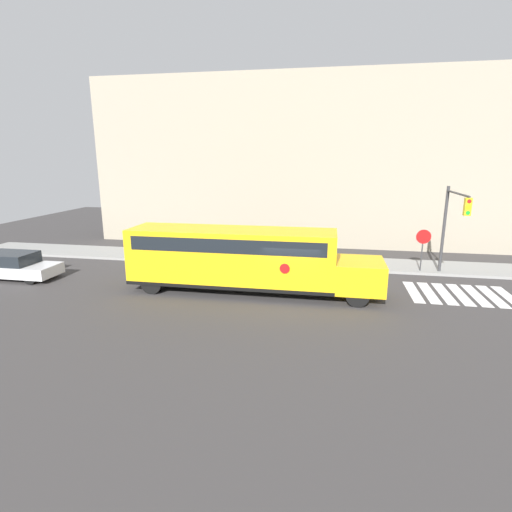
{
  "coord_description": "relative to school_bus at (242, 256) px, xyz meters",
  "views": [
    {
      "loc": [
        1.54,
        -17.32,
        6.28
      ],
      "look_at": [
        -1.88,
        1.06,
        1.66
      ],
      "focal_mm": 28.0,
      "sensor_mm": 36.0,
      "label": 1
    }
  ],
  "objects": [
    {
      "name": "traffic_light",
      "position": [
        10.13,
        3.72,
        1.51
      ],
      "size": [
        0.28,
        3.6,
        4.83
      ],
      "color": "#38383A",
      "rests_on": "ground"
    },
    {
      "name": "school_bus",
      "position": [
        0.0,
        0.0,
        0.0
      ],
      "size": [
        11.86,
        2.57,
        3.03
      ],
      "color": "yellow",
      "rests_on": "ground"
    },
    {
      "name": "parked_car",
      "position": [
        -12.43,
        -0.1,
        -1.04
      ],
      "size": [
        4.52,
        1.84,
        1.4
      ],
      "color": "silver",
      "rests_on": "ground"
    },
    {
      "name": "stop_sign",
      "position": [
        9.11,
        4.86,
        -0.07
      ],
      "size": [
        0.79,
        0.1,
        2.47
      ],
      "color": "#38383A",
      "rests_on": "ground"
    },
    {
      "name": "crosswalk_stripes",
      "position": [
        10.23,
        1.44,
        -1.73
      ],
      "size": [
        4.7,
        3.2,
        0.01
      ],
      "color": "white",
      "rests_on": "ground"
    },
    {
      "name": "ground_plane",
      "position": [
        2.46,
        -0.56,
        -1.74
      ],
      "size": [
        60.0,
        60.0,
        0.0
      ],
      "primitive_type": "plane",
      "color": "#3A3838"
    },
    {
      "name": "sidewalk_strip",
      "position": [
        2.46,
        5.94,
        -1.66
      ],
      "size": [
        44.0,
        3.0,
        0.15
      ],
      "color": "gray",
      "rests_on": "ground"
    },
    {
      "name": "building_backdrop",
      "position": [
        2.46,
        12.44,
        4.26
      ],
      "size": [
        32.0,
        4.0,
        11.99
      ],
      "color": "#9E937F",
      "rests_on": "ground"
    }
  ]
}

